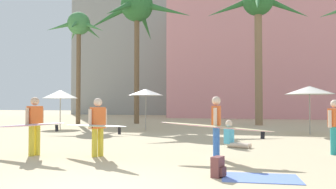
% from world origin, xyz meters
% --- Properties ---
extents(hotel_pink, '(21.90, 9.57, 14.15)m').
position_xyz_m(hotel_pink, '(4.79, 33.44, 7.07)').
color(hotel_pink, pink).
rests_on(hotel_pink, ground).
extents(hotel_tower_gray, '(15.23, 9.35, 24.02)m').
position_xyz_m(hotel_tower_gray, '(-14.69, 41.32, 12.01)').
color(hotel_tower_gray, gray).
rests_on(hotel_tower_gray, ground).
extents(palm_tree_left, '(8.36, 7.99, 10.30)m').
position_xyz_m(palm_tree_left, '(-5.90, 18.63, 8.59)').
color(palm_tree_left, brown).
rests_on(palm_tree_left, ground).
extents(palm_tree_center, '(7.23, 7.10, 9.99)m').
position_xyz_m(palm_tree_center, '(3.08, 19.09, 8.10)').
color(palm_tree_center, '#896B4C').
rests_on(palm_tree_center, ground).
extents(palm_tree_right, '(4.36, 4.45, 8.37)m').
position_xyz_m(palm_tree_right, '(-9.91, 17.04, 7.01)').
color(palm_tree_right, brown).
rests_on(palm_tree_right, ground).
extents(cafe_umbrella_0, '(2.36, 2.36, 2.39)m').
position_xyz_m(cafe_umbrella_0, '(5.37, 12.56, 2.18)').
color(cafe_umbrella_0, gray).
rests_on(cafe_umbrella_0, ground).
extents(cafe_umbrella_1, '(2.12, 2.12, 2.38)m').
position_xyz_m(cafe_umbrella_1, '(-8.98, 13.25, 2.11)').
color(cafe_umbrella_1, gray).
rests_on(cafe_umbrella_1, ground).
extents(cafe_umbrella_3, '(2.01, 2.01, 2.35)m').
position_xyz_m(cafe_umbrella_3, '(-3.26, 12.92, 2.16)').
color(cafe_umbrella_3, gray).
rests_on(cafe_umbrella_3, ground).
extents(beach_towel, '(1.60, 1.02, 0.01)m').
position_xyz_m(beach_towel, '(2.74, 2.16, 0.01)').
color(beach_towel, '#6684E0').
rests_on(beach_towel, ground).
extents(backpack, '(0.31, 0.34, 0.42)m').
position_xyz_m(backpack, '(1.90, 2.06, 0.20)').
color(backpack, brown).
rests_on(backpack, ground).
extents(person_far_right, '(3.08, 0.92, 1.71)m').
position_xyz_m(person_far_right, '(1.64, 4.14, 0.92)').
color(person_far_right, blue).
rests_on(person_far_right, ground).
extents(person_mid_left, '(2.74, 1.71, 1.67)m').
position_xyz_m(person_mid_left, '(-1.69, 3.71, 0.91)').
color(person_mid_left, gold).
rests_on(person_mid_left, ground).
extents(person_mid_center, '(2.78, 1.07, 1.70)m').
position_xyz_m(person_mid_center, '(-3.55, 3.40, 0.92)').
color(person_mid_center, gold).
rests_on(person_mid_center, ground).
extents(person_near_right, '(0.49, 0.50, 1.63)m').
position_xyz_m(person_near_right, '(4.98, 5.91, 0.89)').
color(person_near_right, teal).
rests_on(person_near_right, ground).
extents(person_mid_right, '(0.95, 0.67, 0.94)m').
position_xyz_m(person_mid_right, '(1.94, 6.86, 0.33)').
color(person_mid_right, beige).
rests_on(person_mid_right, ground).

